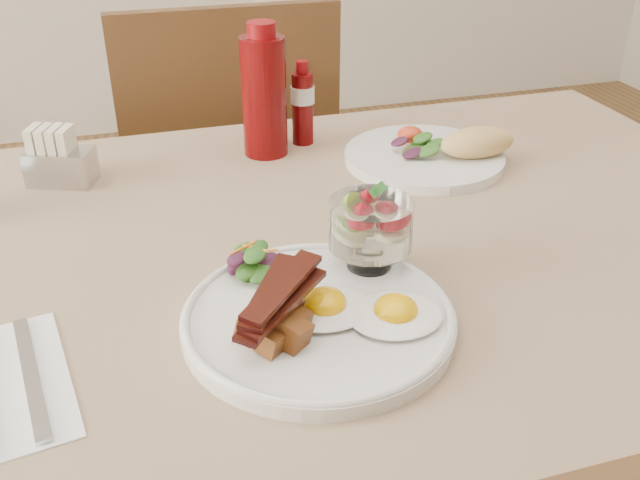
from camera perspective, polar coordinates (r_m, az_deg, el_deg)
table at (r=0.92m, az=-0.50°, el=-5.15°), size 1.33×0.88×0.75m
chair_far at (r=1.56m, az=-7.40°, el=4.10°), size 0.42×0.42×0.93m
main_plate at (r=0.73m, az=-0.14°, el=-6.40°), size 0.28×0.28×0.02m
fried_eggs at (r=0.72m, az=3.21°, el=-5.53°), size 0.18×0.13×0.03m
bacon_potato_pile at (r=0.69m, az=-3.31°, el=-5.80°), size 0.11×0.11×0.06m
side_salad at (r=0.78m, az=-5.36°, el=-1.84°), size 0.06×0.06×0.03m
fruit_cup at (r=0.78m, az=4.05°, el=1.24°), size 0.09×0.09×0.09m
second_plate at (r=1.11m, az=9.32°, el=6.95°), size 0.25×0.24×0.06m
ketchup_bottle at (r=1.11m, az=-4.50°, el=11.55°), size 0.08×0.08×0.20m
hot_sauce_bottle at (r=1.16m, az=-1.40°, el=10.81°), size 0.05×0.05×0.14m
sugar_caddy at (r=1.09m, az=-20.22°, el=6.02°), size 0.10×0.08×0.08m
napkin_cutlery at (r=0.72m, az=-23.65°, el=-10.49°), size 0.14×0.21×0.01m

